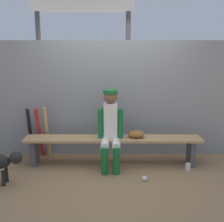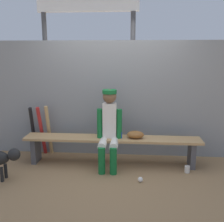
# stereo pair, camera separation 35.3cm
# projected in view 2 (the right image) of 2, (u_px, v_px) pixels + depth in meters

# --- Properties ---
(ground_plane) EXTENTS (30.00, 30.00, 0.00)m
(ground_plane) POSITION_uv_depth(u_px,v_px,m) (112.00, 164.00, 4.51)
(ground_plane) COLOR olive
(chainlink_fence) EXTENTS (5.13, 0.03, 2.05)m
(chainlink_fence) POSITION_uv_depth(u_px,v_px,m) (114.00, 100.00, 4.74)
(chainlink_fence) COLOR gray
(chainlink_fence) RESTS_ON ground_plane
(dugout_bench) EXTENTS (2.92, 0.36, 0.47)m
(dugout_bench) POSITION_uv_depth(u_px,v_px,m) (112.00, 143.00, 4.43)
(dugout_bench) COLOR tan
(dugout_bench) RESTS_ON ground_plane
(player_seated) EXTENTS (0.41, 0.55, 1.27)m
(player_seated) POSITION_uv_depth(u_px,v_px,m) (109.00, 127.00, 4.26)
(player_seated) COLOR silver
(player_seated) RESTS_ON ground_plane
(baseball_glove) EXTENTS (0.28, 0.20, 0.12)m
(baseball_glove) POSITION_uv_depth(u_px,v_px,m) (135.00, 135.00, 4.36)
(baseball_glove) COLOR brown
(baseball_glove) RESTS_ON dugout_bench
(bat_wood_tan) EXTENTS (0.08, 0.24, 0.93)m
(bat_wood_tan) POSITION_uv_depth(u_px,v_px,m) (49.00, 130.00, 4.81)
(bat_wood_tan) COLOR tan
(bat_wood_tan) RESTS_ON ground_plane
(bat_aluminum_red) EXTENTS (0.09, 0.29, 0.92)m
(bat_aluminum_red) POSITION_uv_depth(u_px,v_px,m) (42.00, 131.00, 4.79)
(bat_aluminum_red) COLOR #B22323
(bat_aluminum_red) RESTS_ON ground_plane
(bat_aluminum_black) EXTENTS (0.07, 0.22, 0.89)m
(bat_aluminum_black) POSITION_uv_depth(u_px,v_px,m) (33.00, 131.00, 4.87)
(bat_aluminum_black) COLOR black
(bat_aluminum_black) RESTS_ON ground_plane
(baseball) EXTENTS (0.07, 0.07, 0.07)m
(baseball) POSITION_uv_depth(u_px,v_px,m) (140.00, 179.00, 3.87)
(baseball) COLOR white
(baseball) RESTS_ON ground_plane
(cup_on_ground) EXTENTS (0.08, 0.08, 0.11)m
(cup_on_ground) POSITION_uv_depth(u_px,v_px,m) (187.00, 169.00, 4.17)
(cup_on_ground) COLOR silver
(cup_on_ground) RESTS_ON ground_plane
(cup_on_bench) EXTENTS (0.08, 0.08, 0.11)m
(cup_on_bench) POSITION_uv_depth(u_px,v_px,m) (120.00, 135.00, 4.36)
(cup_on_bench) COLOR #1E47AD
(cup_on_bench) RESTS_ON dugout_bench
(scoreboard) EXTENTS (2.34, 0.27, 3.62)m
(scoreboard) POSITION_uv_depth(u_px,v_px,m) (91.00, 16.00, 5.35)
(scoreboard) COLOR #3F3F42
(scoreboard) RESTS_ON ground_plane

